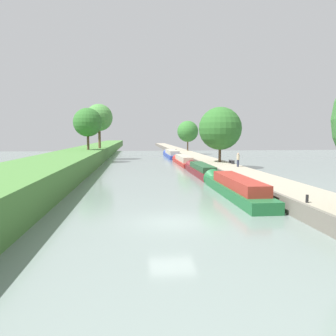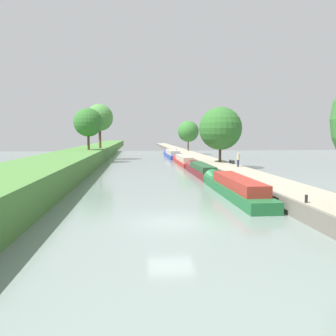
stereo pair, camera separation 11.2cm
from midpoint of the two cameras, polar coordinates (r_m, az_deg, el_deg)
ground_plane at (r=18.19m, az=0.49°, el=-9.35°), size 160.00×160.00×0.00m
right_towpath at (r=21.14m, az=26.38°, el=-6.50°), size 3.80×260.00×0.95m
stone_quay at (r=20.14m, az=21.46°, el=-6.81°), size 0.25×260.00×1.00m
narrowboat_green at (r=26.67m, az=11.07°, el=-3.19°), size 2.00×13.92×2.11m
narrowboat_maroon at (r=39.67m, az=5.48°, el=-0.31°), size 1.83×12.92×1.86m
narrowboat_red at (r=53.67m, az=2.47°, el=1.32°), size 1.81×14.58×1.98m
narrowboat_blue at (r=69.74m, az=0.50°, el=2.42°), size 2.18×16.73×2.28m
tree_rightbank_midnear at (r=46.38m, az=8.94°, el=6.76°), size 5.92×5.92×7.61m
tree_rightbank_midfar at (r=78.99m, az=3.39°, el=6.34°), size 5.01×5.01×7.09m
tree_leftbank_downstream at (r=63.25m, az=-11.87°, el=8.52°), size 4.99×4.99×8.20m
tree_leftbank_upstream at (r=56.83m, az=-13.78°, el=7.67°), size 4.76×4.76×6.96m
person_walking at (r=39.97m, az=11.93°, el=1.46°), size 0.34×0.34×1.66m
mooring_bollard_near at (r=20.11m, az=22.76°, el=-4.92°), size 0.16×0.16×0.45m
mooring_bollard_far at (r=77.37m, az=1.37°, el=3.13°), size 0.16×0.16×0.45m
park_bench at (r=44.11m, az=10.87°, el=1.19°), size 0.44×1.50×0.47m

